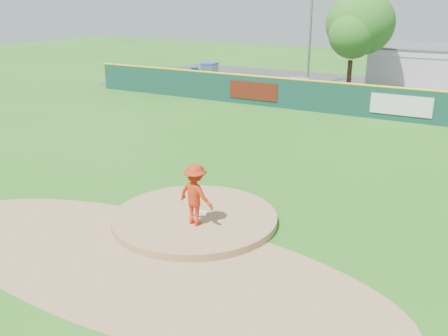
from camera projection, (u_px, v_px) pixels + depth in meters
The scene contains 12 objects.
ground at pixel (195, 222), 16.72m from camera, with size 120.00×120.00×0.00m, color #286B19.
pitchers_mound at pixel (195, 222), 16.72m from camera, with size 5.50×5.50×0.50m, color #9E774C.
pitching_rubber at pixel (199, 211), 16.88m from camera, with size 0.60×0.15×0.04m, color white.
infield_dirt_arc at pixel (139, 261), 14.25m from camera, with size 15.40×15.40×0.01m, color #9E774C.
parking_lot at pixel (380, 93), 38.98m from camera, with size 44.00×16.00×0.02m, color #38383A.
pitcher at pixel (196, 195), 15.67m from camera, with size 1.29×0.74×2.00m, color red.
van at pixel (303, 89), 36.03m from camera, with size 2.62×5.69×1.58m, color white.
fence_banners at pixel (322, 98), 31.97m from camera, with size 13.41×0.04×1.20m.
playground_slide at pixel (209, 73), 42.62m from camera, with size 1.15×3.23×1.78m.
outfield_fence at pixel (349, 98), 31.21m from camera, with size 40.00×0.14×2.07m.
deciduous_tree at pixel (353, 33), 36.77m from camera, with size 5.60×5.60×7.36m.
light_pole_left at pixel (311, 11), 39.78m from camera, with size 1.75×0.25×11.00m.
Camera 1 is at (8.29, -12.80, 7.16)m, focal length 40.00 mm.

